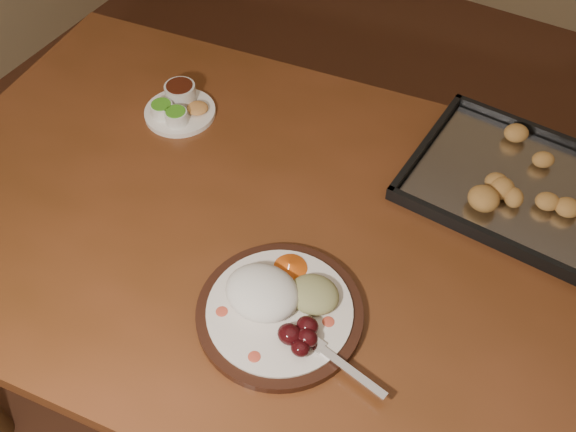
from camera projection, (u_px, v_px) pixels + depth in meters
The scene contains 5 objects.
ground at pixel (401, 408), 1.74m from camera, with size 4.00×4.00×0.00m, color #50291B.
dining_table at pixel (295, 261), 1.25m from camera, with size 1.60×1.08×0.75m.
dinner_plate at pixel (279, 305), 1.05m from camera, with size 0.35×0.28×0.06m.
condiment_saucer at pixel (179, 106), 1.37m from camera, with size 0.15×0.15×0.05m.
baking_tray at pixel (530, 188), 1.22m from camera, with size 0.46×0.35×0.05m.
Camera 1 is at (0.09, -0.77, 1.67)m, focal length 40.00 mm.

